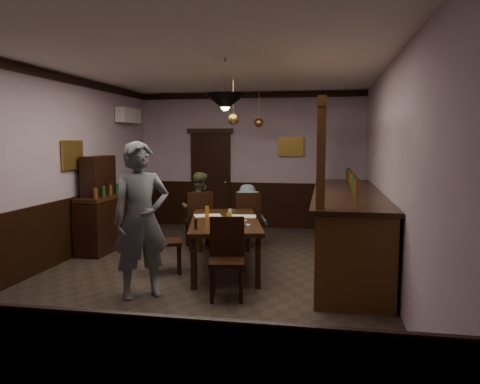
% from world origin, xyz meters
% --- Properties ---
extents(room, '(5.01, 8.01, 3.01)m').
position_xyz_m(room, '(0.00, 0.00, 1.50)').
color(room, '#2D2621').
rests_on(room, ground).
extents(dining_table, '(1.48, 2.37, 0.75)m').
position_xyz_m(dining_table, '(0.16, 0.53, 0.69)').
color(dining_table, black).
rests_on(dining_table, ground).
extents(chair_far_left, '(0.60, 0.60, 1.04)m').
position_xyz_m(chair_far_left, '(-0.55, 1.66, 0.57)').
color(chair_far_left, black).
rests_on(chair_far_left, ground).
extents(chair_far_right, '(0.52, 0.52, 1.02)m').
position_xyz_m(chair_far_right, '(0.31, 1.86, 0.56)').
color(chair_far_right, black).
rests_on(chair_far_right, ground).
extents(chair_near, '(0.50, 0.50, 0.99)m').
position_xyz_m(chair_near, '(0.47, -0.75, 0.54)').
color(chair_near, black).
rests_on(chair_near, ground).
extents(chair_side, '(0.54, 0.54, 0.98)m').
position_xyz_m(chair_side, '(-0.70, 0.11, 0.54)').
color(chair_side, black).
rests_on(chair_side, ground).
extents(person_standing, '(0.84, 0.79, 1.93)m').
position_xyz_m(person_standing, '(-0.58, -0.93, 0.97)').
color(person_standing, slate).
rests_on(person_standing, ground).
extents(person_seated_left, '(0.67, 0.52, 1.36)m').
position_xyz_m(person_seated_left, '(-0.63, 1.93, 0.68)').
color(person_seated_left, '#4D5130').
rests_on(person_seated_left, ground).
extents(person_seated_right, '(0.77, 0.49, 1.13)m').
position_xyz_m(person_seated_right, '(0.24, 2.14, 0.57)').
color(person_seated_right, slate).
rests_on(person_seated_right, ground).
extents(newspaper_left, '(0.50, 0.43, 0.01)m').
position_xyz_m(newspaper_left, '(-0.18, 0.81, 0.75)').
color(newspaper_left, silver).
rests_on(newspaper_left, dining_table).
extents(newspaper_right, '(0.45, 0.35, 0.01)m').
position_xyz_m(newspaper_right, '(0.38, 0.84, 0.75)').
color(newspaper_right, silver).
rests_on(newspaper_right, dining_table).
extents(napkin, '(0.18, 0.18, 0.00)m').
position_xyz_m(napkin, '(0.16, 0.24, 0.75)').
color(napkin, '#DFC452').
rests_on(napkin, dining_table).
extents(saucer, '(0.15, 0.15, 0.01)m').
position_xyz_m(saucer, '(0.55, 0.10, 0.76)').
color(saucer, white).
rests_on(saucer, dining_table).
extents(coffee_cup, '(0.10, 0.10, 0.07)m').
position_xyz_m(coffee_cup, '(0.55, 0.03, 0.80)').
color(coffee_cup, white).
rests_on(coffee_cup, saucer).
extents(pastry_plate, '(0.22, 0.22, 0.01)m').
position_xyz_m(pastry_plate, '(0.24, 0.01, 0.76)').
color(pastry_plate, white).
rests_on(pastry_plate, dining_table).
extents(pastry_ring_a, '(0.13, 0.13, 0.04)m').
position_xyz_m(pastry_ring_a, '(0.23, -0.07, 0.79)').
color(pastry_ring_a, '#C68C47').
rests_on(pastry_ring_a, pastry_plate).
extents(pastry_ring_b, '(0.13, 0.13, 0.04)m').
position_xyz_m(pastry_ring_b, '(0.26, 0.06, 0.79)').
color(pastry_ring_b, '#C68C47').
rests_on(pastry_ring_b, pastry_plate).
extents(soda_can, '(0.07, 0.07, 0.12)m').
position_xyz_m(soda_can, '(0.25, 0.44, 0.81)').
color(soda_can, yellow).
rests_on(soda_can, dining_table).
extents(beer_glass, '(0.06, 0.06, 0.20)m').
position_xyz_m(beer_glass, '(-0.10, 0.50, 0.85)').
color(beer_glass, '#BF721E').
rests_on(beer_glass, dining_table).
extents(water_glass, '(0.06, 0.06, 0.15)m').
position_xyz_m(water_glass, '(0.23, 0.61, 0.82)').
color(water_glass, silver).
rests_on(water_glass, dining_table).
extents(pepper_mill, '(0.04, 0.04, 0.14)m').
position_xyz_m(pepper_mill, '(-0.06, -0.30, 0.82)').
color(pepper_mill, black).
rests_on(pepper_mill, dining_table).
extents(sideboard, '(0.45, 1.26, 1.67)m').
position_xyz_m(sideboard, '(-2.21, 1.26, 0.67)').
color(sideboard, black).
rests_on(sideboard, ground).
extents(bar_counter, '(1.01, 4.35, 2.44)m').
position_xyz_m(bar_counter, '(1.99, 1.05, 0.62)').
color(bar_counter, '#523116').
rests_on(bar_counter, ground).
extents(door_back, '(0.90, 0.06, 2.10)m').
position_xyz_m(door_back, '(-0.90, 3.95, 1.05)').
color(door_back, black).
rests_on(door_back, ground).
extents(ac_unit, '(0.20, 0.85, 0.30)m').
position_xyz_m(ac_unit, '(-2.38, 2.90, 2.45)').
color(ac_unit, white).
rests_on(ac_unit, ground).
extents(picture_left_large, '(0.04, 0.62, 0.48)m').
position_xyz_m(picture_left_large, '(-2.46, 0.80, 1.70)').
color(picture_left_large, olive).
rests_on(picture_left_large, ground).
extents(picture_back, '(0.55, 0.04, 0.42)m').
position_xyz_m(picture_back, '(0.90, 3.96, 1.80)').
color(picture_back, olive).
rests_on(picture_back, ground).
extents(pendant_iron, '(0.56, 0.56, 0.68)m').
position_xyz_m(pendant_iron, '(0.34, -0.25, 2.43)').
color(pendant_iron, black).
rests_on(pendant_iron, ground).
extents(pendant_brass_mid, '(0.20, 0.20, 0.81)m').
position_xyz_m(pendant_brass_mid, '(0.10, 1.52, 2.30)').
color(pendant_brass_mid, '#BF8C3F').
rests_on(pendant_brass_mid, ground).
extents(pendant_brass_far, '(0.20, 0.20, 0.81)m').
position_xyz_m(pendant_brass_far, '(0.30, 3.19, 2.30)').
color(pendant_brass_far, '#BF8C3F').
rests_on(pendant_brass_far, ground).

